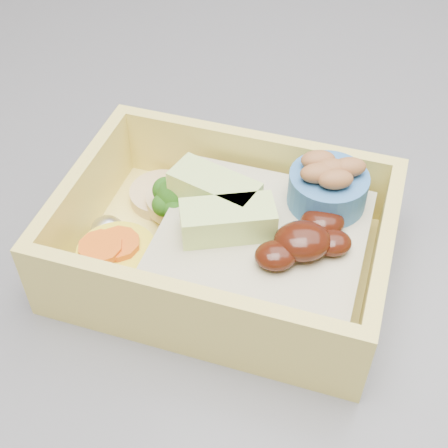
{
  "coord_description": "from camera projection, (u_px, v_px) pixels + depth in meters",
  "views": [
    {
      "loc": [
        0.16,
        -0.5,
        1.24
      ],
      "look_at": [
        0.19,
        -0.23,
        0.96
      ],
      "focal_mm": 50.0,
      "sensor_mm": 36.0,
      "label": 1
    }
  ],
  "objects": [
    {
      "name": "island",
      "position": [
        76.0,
        424.0,
        0.82
      ],
      "size": [
        1.24,
        0.84,
        0.92
      ],
      "color": "brown",
      "rests_on": "ground"
    },
    {
      "name": "bento_box",
      "position": [
        235.0,
        239.0,
        0.4
      ],
      "size": [
        0.24,
        0.21,
        0.07
      ],
      "rotation": [
        0.0,
        0.0,
        -0.39
      ],
      "color": "#EDD661",
      "rests_on": "island"
    }
  ]
}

